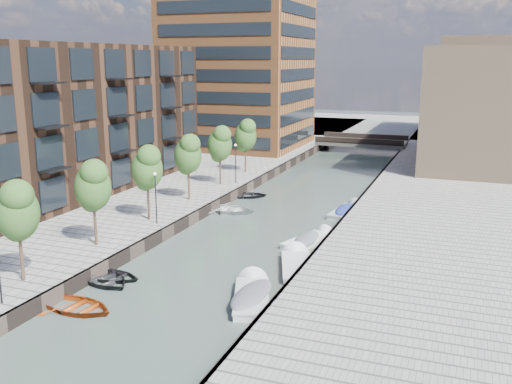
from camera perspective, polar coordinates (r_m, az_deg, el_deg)
The scene contains 29 objects.
water at distance 57.27m, azimuth 4.62°, elevation -0.64°, with size 300.00×300.00×0.00m, color #38473F.
quay_left at distance 75.29m, azimuth -22.70°, elevation 2.11°, with size 60.00×140.00×1.00m, color gray.
quay_right at distance 55.05m, azimuth 20.83°, elevation -1.50°, with size 20.00×140.00×1.00m, color gray.
quay_wall_left at distance 59.09m, azimuth -1.06°, elevation 0.34°, with size 0.25×140.00×1.00m, color #332823.
quay_wall_right at distance 55.82m, azimuth 10.65°, elevation -0.66°, with size 0.25×140.00×1.00m, color #332823.
far_closure at distance 115.24m, azimuth 13.08°, elevation 6.31°, with size 80.00×40.00×1.00m, color gray.
apartment_block at distance 56.31m, azimuth -18.38°, elevation 6.77°, with size 8.00×38.00×14.00m, color black.
tower at distance 84.90m, azimuth -1.67°, elevation 14.78°, with size 18.00×18.00×30.00m, color brown.
tan_block_near at distance 75.67m, azimuth 21.44°, elevation 8.02°, with size 12.00×25.00×14.00m, color #987B5D.
tan_block_far at distance 101.56m, azimuth 21.46°, elevation 9.68°, with size 12.00×20.00×16.00m, color #987B5D.
bridge at distance 87.69m, azimuth 10.54°, elevation 4.94°, with size 13.00×6.00×1.30m.
tree_1 at distance 35.18m, azimuth -22.81°, elevation -1.58°, with size 2.50×2.50×5.95m.
tree_2 at distance 40.36m, azimuth -16.03°, elevation 0.75°, with size 2.50×2.50×5.95m.
tree_3 at distance 46.02m, azimuth -10.86°, elevation 2.52°, with size 2.50×2.50×5.95m.
tree_4 at distance 52.01m, azimuth -6.83°, elevation 3.87°, with size 2.50×2.50×5.95m.
tree_5 at distance 58.23m, azimuth -3.64°, elevation 4.93°, with size 2.50×2.50×5.95m.
tree_6 at distance 64.61m, azimuth -1.07°, elevation 5.78°, with size 2.50×2.50×5.95m.
lamp_1 at distance 44.89m, azimuth -10.01°, elevation -0.06°, with size 0.24×0.24×4.12m.
lamp_2 at distance 58.90m, azimuth -2.06°, elevation 3.28°, with size 0.24×0.24×4.12m.
sloop_0 at distance 37.33m, azimuth -14.97°, elevation -8.72°, with size 3.26×4.57×0.95m, color black.
sloop_1 at distance 37.78m, azimuth -14.34°, elevation -8.41°, with size 2.92×4.09×0.85m, color black.
sloop_2 at distance 33.86m, azimuth -17.42°, elevation -11.22°, with size 3.24×4.53×0.94m, color #963910.
sloop_3 at distance 51.94m, azimuth -2.87°, elevation -2.06°, with size 3.67×5.14×1.06m, color silver.
sloop_4 at distance 57.58m, azimuth -0.96°, elevation -0.52°, with size 3.00×4.20×0.87m, color black.
motorboat_1 at distance 33.69m, azimuth -0.41°, elevation -10.27°, with size 3.76×5.99×1.89m.
motorboat_2 at distance 38.71m, azimuth 4.08°, elevation -7.31°, with size 3.66×5.93×1.87m.
motorboat_3 at distance 52.14m, azimuth 9.15°, elevation -1.91°, with size 2.52×5.51×1.77m.
motorboat_4 at distance 43.70m, azimuth 5.44°, elevation -4.79°, with size 3.15×5.26×1.66m.
car at distance 76.55m, azimuth 17.35°, elevation 3.60°, with size 1.60×3.97×1.35m, color #A4A7A9.
Camera 1 is at (15.37, -13.45, 13.65)m, focal length 40.00 mm.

